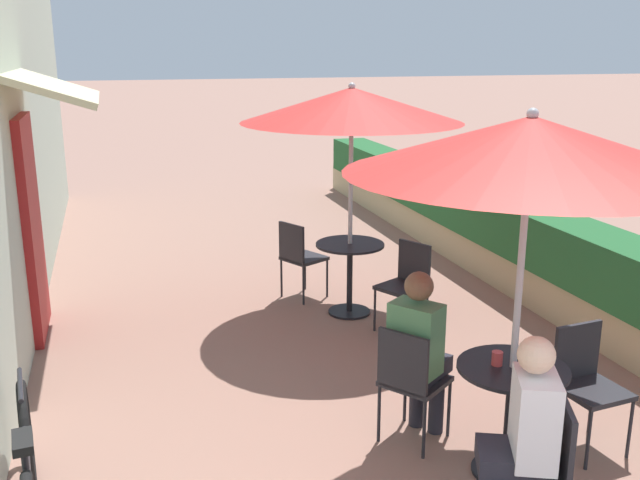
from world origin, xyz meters
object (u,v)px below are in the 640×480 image
patio_umbrella_near (530,145)px  coffee_cup_near (497,358)px  cafe_chair_near_left (410,376)px  patio_table_near (510,400)px  seated_patron_near_left (419,348)px  seated_patron_near_right (523,433)px  cafe_chair_near_back (586,377)px  patio_table_mid (350,265)px  patio_umbrella_mid (352,105)px  cafe_chair_mid_left (299,254)px  cafe_chair_mid_right (407,279)px  cafe_chair_near_right (541,463)px

patio_umbrella_near → coffee_cup_near: bearing=147.9°
cafe_chair_near_left → patio_table_near: bearing=6.3°
seated_patron_near_left → seated_patron_near_right: size_ratio=1.00×
cafe_chair_near_back → patio_table_mid: bearing=-82.3°
patio_umbrella_mid → cafe_chair_mid_left: 1.78m
cafe_chair_near_left → cafe_chair_near_back: same height
patio_umbrella_near → cafe_chair_near_left: bearing=132.7°
patio_umbrella_near → cafe_chair_mid_left: (-0.44, 3.62, -1.64)m
patio_table_near → patio_table_mid: bearing=90.9°
seated_patron_near_right → cafe_chair_mid_left: size_ratio=1.44×
patio_umbrella_mid → cafe_chair_mid_right: (0.39, -0.58, -1.64)m
patio_umbrella_near → seated_patron_near_left: 1.62m
seated_patron_near_left → cafe_chair_mid_left: size_ratio=1.44×
patio_table_near → seated_patron_near_right: seated_patron_near_right is taller
patio_umbrella_near → cafe_chair_near_left: (-0.47, 0.51, -1.64)m
seated_patron_near_left → cafe_chair_near_back: seated_patron_near_left is taller
patio_umbrella_near → patio_table_mid: bearing=90.9°
cafe_chair_mid_left → patio_umbrella_mid: bearing=6.3°
patio_table_near → cafe_chair_near_right: bearing=-107.3°
cafe_chair_mid_left → coffee_cup_near: bearing=-22.1°
patio_umbrella_near → cafe_chair_mid_left: patio_umbrella_near is taller
patio_umbrella_near → cafe_chair_near_right: 1.78m
coffee_cup_near → cafe_chair_mid_left: size_ratio=0.10×
seated_patron_near_left → cafe_chair_mid_left: seated_patron_near_left is taller
patio_table_near → cafe_chair_near_right: size_ratio=0.87×
patio_table_near → cafe_chair_mid_right: 2.49m
seated_patron_near_right → coffee_cup_near: size_ratio=13.89×
seated_patron_near_right → cafe_chair_mid_right: size_ratio=1.44×
cafe_chair_near_left → patio_table_mid: bearing=134.1°
patio_umbrella_mid → cafe_chair_mid_left: bearing=124.1°
patio_table_near → cafe_chair_near_right: cafe_chair_near_right is taller
seated_patron_near_right → cafe_chair_mid_left: seated_patron_near_right is taller
patio_umbrella_near → cafe_chair_mid_right: patio_umbrella_near is taller
patio_table_near → seated_patron_near_right: (-0.31, -0.62, 0.16)m
cafe_chair_near_left → patio_umbrella_mid: patio_umbrella_mid is taller
cafe_chair_near_back → cafe_chair_mid_right: 2.34m
seated_patron_near_left → cafe_chair_mid_left: bearing=144.7°
cafe_chair_near_left → cafe_chair_mid_left: size_ratio=1.00×
cafe_chair_near_left → cafe_chair_near_right: 1.21m
seated_patron_near_left → cafe_chair_mid_left: (-0.06, 3.04, -0.17)m
seated_patron_near_right → patio_table_near: bearing=-2.9°
coffee_cup_near → cafe_chair_near_right: bearing=-99.6°
cafe_chair_near_left → cafe_chair_near_back: 1.21m
patio_table_near → patio_umbrella_near: patio_umbrella_near is taller
patio_table_near → cafe_chair_near_left: size_ratio=0.87×
patio_umbrella_near → cafe_chair_near_left: patio_umbrella_near is taller
patio_table_near → patio_table_mid: (-0.05, 3.04, 0.00)m
cafe_chair_near_back → cafe_chair_mid_left: 3.64m
seated_patron_near_left → cafe_chair_near_right: size_ratio=1.44×
patio_table_near → patio_table_mid: size_ratio=1.00×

